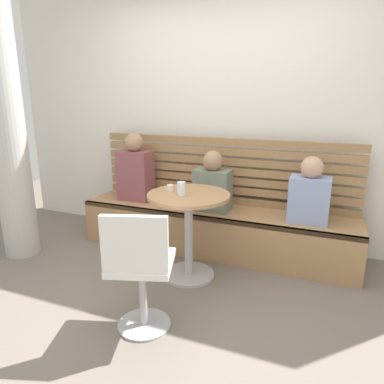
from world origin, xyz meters
The scene contains 12 objects.
ground centered at (0.00, 0.00, 0.00)m, with size 8.00×8.00×0.00m, color #70665B.
back_wall centered at (0.00, 1.64, 1.45)m, with size 5.20×0.10×2.90m, color silver.
concrete_pillar centered at (-1.75, 0.45, 1.40)m, with size 0.32×0.32×2.80m, color #B2B2AD.
booth_bench centered at (0.00, 1.20, 0.22)m, with size 2.70×0.52×0.44m.
booth_backrest centered at (0.00, 1.44, 0.78)m, with size 2.65×0.04×0.67m.
cafe_table centered at (-0.04, 0.63, 0.52)m, with size 0.68×0.68×0.74m.
white_chair centered at (-0.04, -0.18, 0.46)m, with size 0.50×0.50×0.85m.
person_adult centered at (-0.88, 1.21, 0.75)m, with size 0.34×0.22×0.70m.
person_child_left centered at (0.87, 1.17, 0.69)m, with size 0.34×0.22×0.58m.
person_child_middle centered at (-0.02, 1.17, 0.69)m, with size 0.34×0.22×0.58m.
cup_water_clear centered at (-0.08, 0.57, 0.80)m, with size 0.07×0.07×0.11m, color white.
cup_espresso_small centered at (-0.21, 0.65, 0.77)m, with size 0.06×0.06×0.06m, color silver.
Camera 1 is at (1.02, -1.92, 1.52)m, focal length 32.99 mm.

